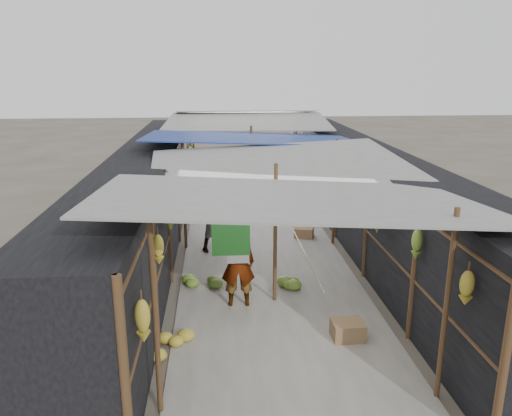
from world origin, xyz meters
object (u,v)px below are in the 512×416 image
object	(u,v)px
vendor_elderly	(238,263)
vendor_seated	(311,203)
black_basin	(300,198)
shopper_blue	(219,214)
crate_near	(348,331)

from	to	relation	value
vendor_elderly	vendor_seated	size ratio (longest dim) A/B	2.08
black_basin	vendor_elderly	xyz separation A→B (m)	(-2.39, -7.39, 0.75)
black_basin	shopper_blue	world-z (taller)	shopper_blue
vendor_elderly	shopper_blue	world-z (taller)	shopper_blue
vendor_elderly	vendor_seated	world-z (taller)	vendor_elderly
crate_near	shopper_blue	bearing A→B (deg)	113.79
vendor_elderly	shopper_blue	distance (m)	2.99
vendor_seated	crate_near	bearing A→B (deg)	-38.02
black_basin	vendor_seated	bearing A→B (deg)	-90.00
crate_near	black_basin	world-z (taller)	crate_near
vendor_seated	black_basin	bearing A→B (deg)	147.74
vendor_elderly	crate_near	bearing A→B (deg)	141.74
vendor_seated	vendor_elderly	bearing A→B (deg)	-55.46
black_basin	vendor_seated	xyz separation A→B (m)	(0.00, -1.82, 0.31)
shopper_blue	vendor_seated	distance (m)	3.78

